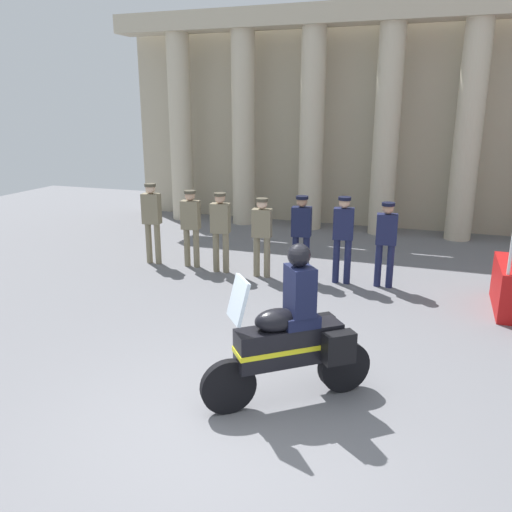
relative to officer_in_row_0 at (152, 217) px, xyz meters
name	(u,v)px	position (x,y,z in m)	size (l,w,h in m)	color
ground_plane	(233,428)	(3.91, -5.15, -1.04)	(28.00, 28.00, 0.00)	slate
colonnade_backdrop	(390,111)	(4.37, 5.03, 2.18)	(15.41, 1.51, 5.95)	#B6AB91
officer_in_row_0	(152,217)	(0.00, 0.00, 0.00)	(0.40, 0.26, 1.76)	#7A7056
officer_in_row_1	(191,222)	(0.90, 0.05, -0.07)	(0.40, 0.26, 1.65)	#7A7056
officer_in_row_2	(220,226)	(1.64, -0.10, -0.06)	(0.40, 0.26, 1.66)	#7A7056
officer_in_row_3	(262,231)	(2.54, -0.11, -0.09)	(0.40, 0.26, 1.60)	#7A7056
officer_in_row_4	(301,230)	(3.30, 0.05, -0.05)	(0.40, 0.26, 1.67)	#141938
officer_in_row_5	(343,233)	(4.13, 0.03, -0.03)	(0.40, 0.26, 1.70)	#191E42
officer_in_row_6	(386,238)	(4.93, 0.07, -0.07)	(0.40, 0.26, 1.63)	#191E42
motorcycle_with_rider	(295,338)	(4.37, -4.38, -0.24)	(1.71, 1.40, 1.90)	black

